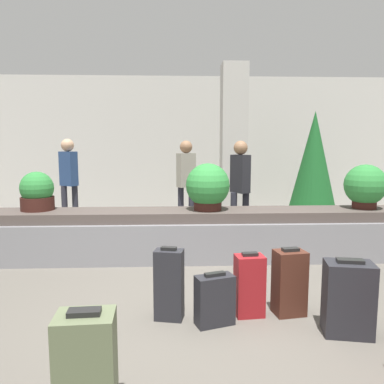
# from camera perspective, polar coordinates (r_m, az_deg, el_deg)

# --- Properties ---
(ground_plane) EXTENTS (18.00, 18.00, 0.00)m
(ground_plane) POSITION_cam_1_polar(r_m,az_deg,el_deg) (3.67, 1.25, -18.14)
(ground_plane) COLOR #59544C
(back_wall) EXTENTS (18.00, 0.06, 3.20)m
(back_wall) POSITION_cam_1_polar(r_m,az_deg,el_deg) (9.18, -1.10, 7.37)
(back_wall) COLOR beige
(back_wall) RESTS_ON ground_plane
(carousel) EXTENTS (7.55, 0.78, 0.68)m
(carousel) POSITION_cam_1_polar(r_m,az_deg,el_deg) (5.25, 0.00, -6.54)
(carousel) COLOR gray
(carousel) RESTS_ON ground_plane
(pillar) EXTENTS (0.51, 0.51, 3.20)m
(pillar) POSITION_cam_1_polar(r_m,az_deg,el_deg) (7.82, 6.33, 7.36)
(pillar) COLOR beige
(pillar) RESTS_ON ground_plane
(suitcase_0) EXTENTS (0.42, 0.33, 0.65)m
(suitcase_0) POSITION_cam_1_polar(r_m,az_deg,el_deg) (3.47, 22.69, -14.72)
(suitcase_0) COLOR #232328
(suitcase_0) RESTS_ON ground_plane
(suitcase_2) EXTENTS (0.34, 0.26, 0.66)m
(suitcase_2) POSITION_cam_1_polar(r_m,az_deg,el_deg) (2.42, -15.80, -24.31)
(suitcase_2) COLOR #5B6647
(suitcase_2) RESTS_ON ground_plane
(suitcase_3) EXTENTS (0.28, 0.22, 0.60)m
(suitcase_3) POSITION_cam_1_polar(r_m,az_deg,el_deg) (3.59, 8.73, -13.87)
(suitcase_3) COLOR maroon
(suitcase_3) RESTS_ON ground_plane
(suitcase_4) EXTENTS (0.28, 0.21, 0.67)m
(suitcase_4) POSITION_cam_1_polar(r_m,az_deg,el_deg) (3.47, -3.51, -13.88)
(suitcase_4) COLOR #232328
(suitcase_4) RESTS_ON ground_plane
(suitcase_5) EXTENTS (0.31, 0.25, 0.63)m
(suitcase_5) POSITION_cam_1_polar(r_m,az_deg,el_deg) (3.68, 14.62, -13.18)
(suitcase_5) COLOR #472319
(suitcase_5) RESTS_ON ground_plane
(suitcase_7) EXTENTS (0.37, 0.26, 0.47)m
(suitcase_7) POSITION_cam_1_polar(r_m,az_deg,el_deg) (3.41, 3.47, -16.09)
(suitcase_7) COLOR #232328
(suitcase_7) RESTS_ON ground_plane
(potted_plant_0) EXTENTS (0.58, 0.58, 0.62)m
(potted_plant_0) POSITION_cam_1_polar(r_m,az_deg,el_deg) (5.80, 24.88, 0.78)
(potted_plant_0) COLOR #381914
(potted_plant_0) RESTS_ON carousel
(potted_plant_1) EXTENTS (0.45, 0.45, 0.53)m
(potted_plant_1) POSITION_cam_1_polar(r_m,az_deg,el_deg) (5.56, -22.54, -0.05)
(potted_plant_1) COLOR #381914
(potted_plant_1) RESTS_ON carousel
(potted_plant_2) EXTENTS (0.60, 0.60, 0.65)m
(potted_plant_2) POSITION_cam_1_polar(r_m,az_deg,el_deg) (5.14, 2.41, 0.73)
(potted_plant_2) COLOR #381914
(potted_plant_2) RESTS_ON carousel
(traveler_0) EXTENTS (0.32, 0.37, 1.64)m
(traveler_0) POSITION_cam_1_polar(r_m,az_deg,el_deg) (6.23, 7.34, 1.64)
(traveler_0) COLOR #282833
(traveler_0) RESTS_ON ground_plane
(traveler_1) EXTENTS (0.37, 0.31, 1.65)m
(traveler_1) POSITION_cam_1_polar(r_m,az_deg,el_deg) (6.95, -0.90, 2.34)
(traveler_1) COLOR #282833
(traveler_1) RESTS_ON ground_plane
(traveler_2) EXTENTS (0.37, 0.33, 1.68)m
(traveler_2) POSITION_cam_1_polar(r_m,az_deg,el_deg) (7.40, -18.27, 2.46)
(traveler_2) COLOR #282833
(traveler_2) RESTS_ON ground_plane
(decorated_tree) EXTENTS (0.98, 0.98, 2.26)m
(decorated_tree) POSITION_cam_1_polar(r_m,az_deg,el_deg) (8.15, 18.04, 4.36)
(decorated_tree) COLOR #4C331E
(decorated_tree) RESTS_ON ground_plane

